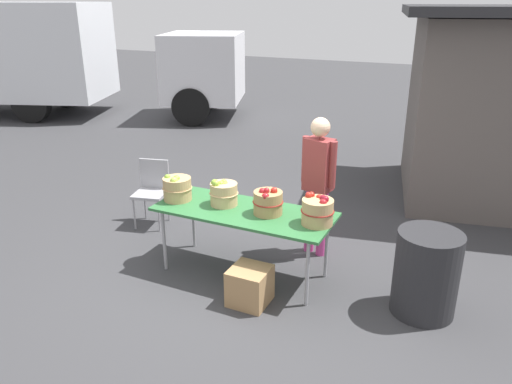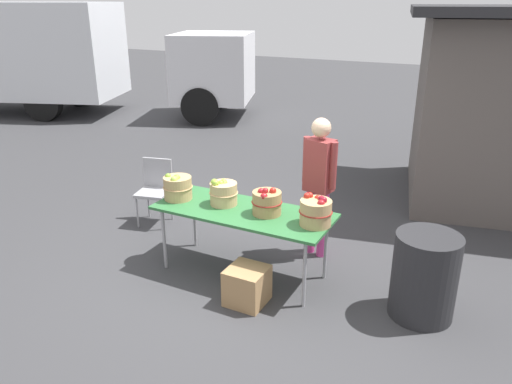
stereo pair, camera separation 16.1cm
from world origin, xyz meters
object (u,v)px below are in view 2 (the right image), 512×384
object	(u,v)px
apple_basket_red_1	(316,212)
apple_basket_red_0	(267,202)
market_table	(243,214)
box_truck	(75,55)
folding_chair	(155,186)
produce_crate	(247,286)
vendor_adult	(319,177)
apple_basket_green_0	(178,187)
trash_barrel	(424,276)
apple_basket_green_1	(223,193)

from	to	relation	value
apple_basket_red_1	apple_basket_red_0	bearing A→B (deg)	178.06
market_table	box_truck	xyz separation A→B (m)	(-7.74, 5.27, 0.78)
folding_chair	produce_crate	size ratio (longest dim) A/B	2.29
market_table	vendor_adult	xyz separation A→B (m)	(0.54, 0.78, 0.26)
box_truck	produce_crate	xyz separation A→B (m)	(8.04, -5.76, -1.30)
vendor_adult	produce_crate	bearing A→B (deg)	91.47
market_table	apple_basket_red_0	distance (m)	0.32
apple_basket_green_0	vendor_adult	world-z (taller)	vendor_adult
apple_basket_red_1	folding_chair	bearing A→B (deg)	165.27
vendor_adult	trash_barrel	distance (m)	1.59
vendor_adult	apple_basket_red_0	bearing A→B (deg)	81.81
apple_basket_green_0	trash_barrel	bearing A→B (deg)	2.88
apple_basket_red_1	produce_crate	distance (m)	0.99
apple_basket_green_1	vendor_adult	world-z (taller)	vendor_adult
market_table	trash_barrel	world-z (taller)	trash_barrel
box_truck	market_table	bearing A→B (deg)	-54.56
apple_basket_green_1	apple_basket_red_1	xyz separation A→B (m)	(1.07, -0.04, 0.01)
apple_basket_green_0	apple_basket_green_1	world-z (taller)	apple_basket_green_1
produce_crate	vendor_adult	bearing A→B (deg)	79.29
folding_chair	produce_crate	world-z (taller)	folding_chair
market_table	apple_basket_green_0	distance (m)	0.82
folding_chair	produce_crate	xyz separation A→B (m)	(1.99, -1.15, -0.32)
apple_basket_green_1	trash_barrel	distance (m)	2.19
market_table	apple_basket_green_0	size ratio (longest dim) A/B	5.78
market_table	apple_basket_red_0	size ratio (longest dim) A/B	5.97
apple_basket_red_1	box_truck	distance (m)	10.05
trash_barrel	apple_basket_green_1	bearing A→B (deg)	-178.94
folding_chair	vendor_adult	bearing A→B (deg)	-10.70
trash_barrel	produce_crate	distance (m)	1.68
apple_basket_green_0	trash_barrel	distance (m)	2.71
vendor_adult	box_truck	bearing A→B (deg)	-16.28
apple_basket_green_1	apple_basket_green_0	bearing A→B (deg)	-169.90
market_table	apple_basket_green_1	bearing A→B (deg)	169.69
market_table	produce_crate	size ratio (longest dim) A/B	5.07
produce_crate	apple_basket_red_0	bearing A→B (deg)	94.49
apple_basket_green_1	trash_barrel	world-z (taller)	apple_basket_green_1
apple_basket_green_0	trash_barrel	xyz separation A→B (m)	(2.66, 0.13, -0.47)
apple_basket_red_1	folding_chair	size ratio (longest dim) A/B	0.38
apple_basket_red_1	produce_crate	world-z (taller)	apple_basket_red_1
apple_basket_green_1	apple_basket_red_1	world-z (taller)	apple_basket_red_1
market_table	vendor_adult	distance (m)	0.99
market_table	folding_chair	size ratio (longest dim) A/B	2.21
box_truck	folding_chair	world-z (taller)	box_truck
box_truck	trash_barrel	bearing A→B (deg)	-48.65
market_table	apple_basket_red_1	bearing A→B (deg)	0.63
apple_basket_red_1	box_truck	size ratio (longest dim) A/B	0.04
apple_basket_green_1	vendor_adult	bearing A→B (deg)	42.16
vendor_adult	produce_crate	world-z (taller)	vendor_adult
apple_basket_red_0	folding_chair	distance (m)	2.09
apple_basket_green_0	vendor_adult	size ratio (longest dim) A/B	0.20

